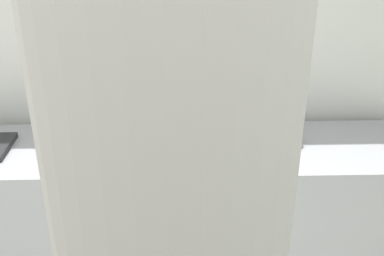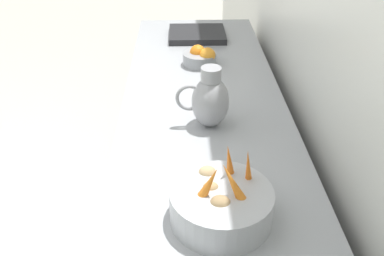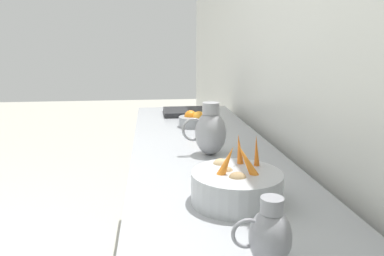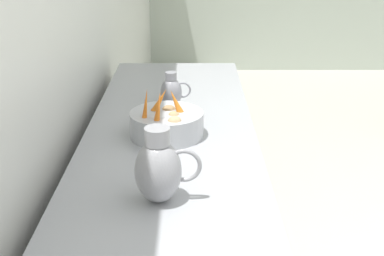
% 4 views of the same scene
% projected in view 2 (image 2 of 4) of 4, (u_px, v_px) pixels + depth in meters
% --- Properties ---
extents(prep_counter, '(0.73, 3.10, 0.93)m').
position_uv_depth(prep_counter, '(207.00, 240.00, 1.85)').
color(prep_counter, '#9EA0A5').
rests_on(prep_counter, ground_plane).
extents(vegetable_colander, '(0.31, 0.31, 0.22)m').
position_uv_depth(vegetable_colander, '(221.00, 204.00, 1.28)').
color(vegetable_colander, '#ADAFB5').
rests_on(vegetable_colander, prep_counter).
extents(orange_bowl, '(0.18, 0.18, 0.10)m').
position_uv_depth(orange_bowl, '(201.00, 57.00, 2.26)').
color(orange_bowl, gray).
rests_on(orange_bowl, prep_counter).
extents(metal_pitcher_tall, '(0.21, 0.15, 0.25)m').
position_uv_depth(metal_pitcher_tall, '(210.00, 100.00, 1.71)').
color(metal_pitcher_tall, '#939399').
rests_on(metal_pitcher_tall, prep_counter).
extents(counter_sink_basin, '(0.34, 0.30, 0.04)m').
position_uv_depth(counter_sink_basin, '(197.00, 34.00, 2.64)').
color(counter_sink_basin, '#232326').
rests_on(counter_sink_basin, prep_counter).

